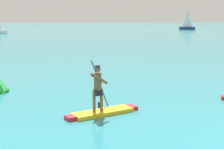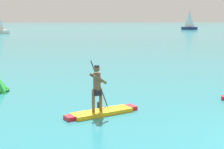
% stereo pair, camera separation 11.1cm
% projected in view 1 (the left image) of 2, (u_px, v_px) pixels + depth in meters
% --- Properties ---
extents(paddleboarder_near_left, '(2.68, 1.70, 1.90)m').
position_uv_depth(paddleboarder_near_left, '(101.00, 105.00, 11.80)').
color(paddleboarder_near_left, yellow).
rests_on(paddleboarder_near_left, ground).
extents(sailboat_right_horizon, '(4.63, 2.37, 5.94)m').
position_uv_depth(sailboat_right_horizon, '(187.00, 27.00, 95.03)').
color(sailboat_right_horizon, navy).
rests_on(sailboat_right_horizon, ground).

